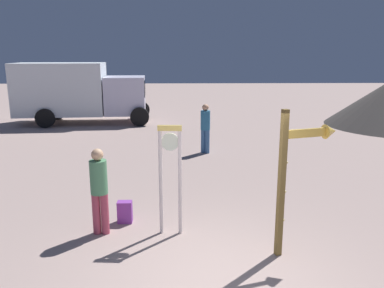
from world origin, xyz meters
TOP-DOWN VIEW (x-y plane):
  - ground_plane at (0.00, 0.00)m, footprint 80.00×80.00m
  - standing_clock at (-0.79, 1.74)m, footprint 0.45×0.12m
  - arrow_sign at (1.41, 0.94)m, footprint 1.06×0.47m
  - person_near_clock at (-2.15, 1.75)m, footprint 0.33×0.33m
  - backpack at (-1.76, 2.25)m, footprint 0.30×0.24m
  - person_distant at (0.24, 7.98)m, footprint 0.33×0.33m
  - box_truck_near at (-5.75, 14.16)m, footprint 6.58×2.93m

SIDE VIEW (x-z plane):
  - ground_plane at x=0.00m, z-range 0.00..0.00m
  - backpack at x=-1.76m, z-range 0.00..0.46m
  - person_near_clock at x=-2.15m, z-range 0.10..1.80m
  - person_distant at x=0.24m, z-range 0.10..1.83m
  - standing_clock at x=-0.79m, z-range 0.22..2.36m
  - box_truck_near at x=-5.75m, z-range 0.11..3.08m
  - arrow_sign at x=1.41m, z-range 0.38..2.94m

